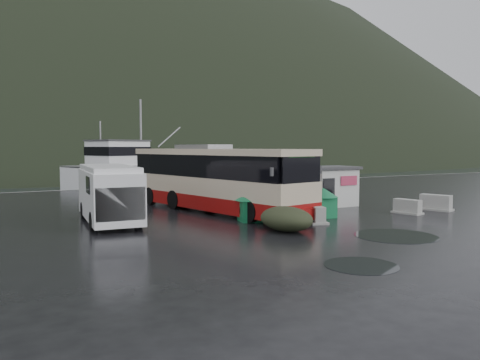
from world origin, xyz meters
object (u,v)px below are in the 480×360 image
white_van (110,223)px  fishing_trawler (163,180)px  coach_bus (215,211)px  jersey_barrier_a (316,222)px  waste_bin_left (250,221)px  dome_tent (286,231)px  jersey_barrier_c (435,210)px  waste_bin_right (323,217)px  ticket_kiosk (330,206)px  jersey_barrier_b (407,214)px

white_van → fishing_trawler: fishing_trawler is taller
coach_bus → white_van: size_ratio=2.03×
jersey_barrier_a → white_van: bearing=150.3°
waste_bin_left → jersey_barrier_a: size_ratio=0.92×
dome_tent → jersey_barrier_a: dome_tent is taller
white_van → jersey_barrier_c: size_ratio=3.68×
waste_bin_right → jersey_barrier_c: (6.90, -1.03, 0.00)m
waste_bin_left → ticket_kiosk: size_ratio=0.48×
coach_bus → jersey_barrier_c: (10.44, -5.66, 0.00)m
dome_tent → waste_bin_left: bearing=90.1°
dome_tent → waste_bin_right: bearing=30.0°
waste_bin_right → jersey_barrier_a: 1.68m
jersey_barrier_a → jersey_barrier_c: size_ratio=0.91×
coach_bus → jersey_barrier_a: coach_bus is taller
coach_bus → ticket_kiosk: 6.90m
waste_bin_right → jersey_barrier_a: bearing=-141.1°
coach_bus → fishing_trawler: fishing_trawler is taller
jersey_barrier_c → fishing_trawler: bearing=99.3°
dome_tent → fishing_trawler: size_ratio=0.11×
dome_tent → jersey_barrier_c: dome_tent is taller
white_van → jersey_barrier_a: 9.28m
jersey_barrier_a → jersey_barrier_c: bearing=0.2°
coach_bus → waste_bin_right: size_ratio=8.79×
waste_bin_left → fishing_trawler: size_ratio=0.06×
dome_tent → jersey_barrier_b: 8.29m
jersey_barrier_b → fishing_trawler: fishing_trawler is taller
dome_tent → fishing_trawler: 30.48m
white_van → fishing_trawler: size_ratio=0.27×
dome_tent → jersey_barrier_b: size_ratio=1.72×
waste_bin_right → fishing_trawler: fishing_trawler is taller
jersey_barrier_a → jersey_barrier_b: size_ratio=1.04×
dome_tent → ticket_kiosk: (6.93, 5.42, 0.00)m
waste_bin_right → ticket_kiosk: size_ratio=0.49×
coach_bus → waste_bin_right: coach_bus is taller
white_van → dome_tent: white_van is taller
white_van → jersey_barrier_b: bearing=-13.1°
ticket_kiosk → coach_bus: bearing=170.6°
jersey_barrier_c → waste_bin_left: bearing=170.7°
jersey_barrier_c → white_van: bearing=164.3°
waste_bin_left → jersey_barrier_b: waste_bin_left is taller
jersey_barrier_a → jersey_barrier_b: (5.85, -0.11, 0.00)m
jersey_barrier_c → jersey_barrier_b: bearing=-176.8°
dome_tent → jersey_barrier_c: bearing=5.9°
waste_bin_right → dome_tent: (-3.69, -2.13, 0.00)m
white_van → waste_bin_right: bearing=-15.1°
white_van → jersey_barrier_c: 16.90m
ticket_kiosk → fishing_trawler: fishing_trawler is taller
waste_bin_left → ticket_kiosk: 7.40m
ticket_kiosk → jersey_barrier_c: 5.66m
dome_tent → fishing_trawler: fishing_trawler is taller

